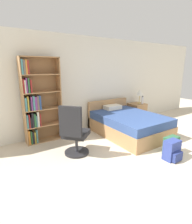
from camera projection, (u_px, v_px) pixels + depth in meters
wall_back at (94, 84)px, 5.13m from camera, size 9.00×0.06×2.60m
bookshelf at (37, 103)px, 4.09m from camera, size 0.88×0.29×2.01m
bed at (127, 124)px, 4.76m from camera, size 1.41×1.95×0.81m
office_chair at (74, 133)px, 3.53m from camera, size 0.72×0.72×1.08m
nightstand at (137, 112)px, 5.86m from camera, size 0.49×0.49×0.61m
table_lamp at (140, 93)px, 5.70m from camera, size 0.27×0.27×0.44m
water_bottle at (142, 100)px, 5.71m from camera, size 0.07×0.07×0.26m
backpack_green at (171, 146)px, 3.65m from camera, size 0.33×0.24×0.38m
backpack_blue at (172, 151)px, 3.43m from camera, size 0.32×0.27×0.40m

